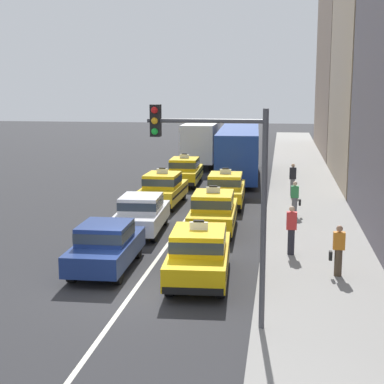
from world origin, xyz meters
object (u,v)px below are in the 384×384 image
pedestrian_near_crosswalk (293,179)px  taxi_right_nearest (199,253)px  box_truck_left_fifth (202,143)px  sedan_left_second (141,213)px  sedan_left_nearest (106,245)px  traffic_light_pole (224,179)px  taxi_left_sixth (214,145)px  pedestrian_by_storefront (338,251)px  pedestrian_mid_block (291,230)px  taxi_left_fourth (185,171)px  taxi_left_third (163,188)px  taxi_right_third (225,189)px  taxi_right_second (213,211)px  bus_right_fourth (239,150)px  pedestrian_trailing (295,199)px

pedestrian_near_crosswalk → taxi_right_nearest: bearing=-102.0°
box_truck_left_fifth → pedestrian_near_crosswalk: box_truck_left_fifth is taller
sedan_left_second → pedestrian_near_crosswalk: pedestrian_near_crosswalk is taller
taxi_right_nearest → sedan_left_nearest: bearing=168.1°
traffic_light_pole → sedan_left_nearest: bearing=133.8°
taxi_left_sixth → pedestrian_near_crosswalk: (6.40, -19.14, 0.15)m
pedestrian_by_storefront → pedestrian_mid_block: bearing=122.6°
box_truck_left_fifth → taxi_left_sixth: box_truck_left_fifth is taller
taxi_left_fourth → box_truck_left_fifth: bearing=90.4°
taxi_left_fourth → taxi_right_nearest: (3.34, -17.88, 0.00)m
taxi_left_fourth → taxi_left_sixth: 15.79m
taxi_left_sixth → taxi_left_third: bearing=-90.3°
sedan_left_nearest → box_truck_left_fifth: (-0.21, 25.70, 0.93)m
taxi_right_third → sedan_left_second: bearing=-115.6°
sedan_left_nearest → taxi_right_second: (2.90, 5.75, 0.03)m
taxi_right_second → traffic_light_pole: bearing=-82.2°
taxi_left_third → taxi_left_fourth: 6.39m
taxi_right_third → pedestrian_by_storefront: taxi_right_third is taller
taxi_right_third → pedestrian_by_storefront: bearing=-67.7°
taxi_left_fourth → box_truck_left_fifth: size_ratio=0.66×
taxi_right_third → traffic_light_pole: bearing=-84.9°
bus_right_fourth → pedestrian_trailing: bus_right_fourth is taller
taxi_right_second → taxi_right_third: size_ratio=1.00×
taxi_left_sixth → traffic_light_pole: 37.84m
sedan_left_nearest → taxi_right_nearest: bearing=-11.9°
taxi_right_nearest → pedestrian_mid_block: (2.87, 2.88, 0.15)m
taxi_left_third → taxi_left_fourth: bearing=89.2°
pedestrian_mid_block → pedestrian_trailing: (0.25, 6.45, -0.09)m
taxi_left_third → pedestrian_trailing: size_ratio=2.89×
taxi_left_third → traffic_light_pole: 16.22m
pedestrian_mid_block → pedestrian_by_storefront: 2.62m
taxi_left_sixth → taxi_right_nearest: (3.30, -33.67, 0.00)m
box_truck_left_fifth → traffic_light_pole: (4.51, -30.18, 2.04)m
bus_right_fourth → pedestrian_near_crosswalk: (3.40, -6.79, -0.79)m
sedan_left_nearest → pedestrian_near_crosswalk: 15.21m
taxi_right_nearest → pedestrian_near_crosswalk: size_ratio=2.69×
pedestrian_trailing → sedan_left_nearest: bearing=-126.1°
bus_right_fourth → traffic_light_pole: 25.24m
traffic_light_pole → bus_right_fourth: bearing=93.2°
taxi_left_sixth → bus_right_fourth: (3.00, -12.35, 0.94)m
sedan_left_nearest → traffic_light_pole: bearing=-46.2°
taxi_right_second → sedan_left_nearest: bearing=-116.8°
traffic_light_pole → box_truck_left_fifth: bearing=98.5°
pedestrian_near_crosswalk → box_truck_left_fifth: bearing=118.7°
box_truck_left_fifth → sedan_left_nearest: bearing=-89.5°
sedan_left_nearest → box_truck_left_fifth: size_ratio=0.62×
taxi_left_third → taxi_left_sixth: same height
taxi_right_nearest → taxi_left_sixth: bearing=95.6°
bus_right_fourth → taxi_left_third: bearing=-107.6°
taxi_right_nearest → pedestrian_trailing: taxi_right_nearest is taller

